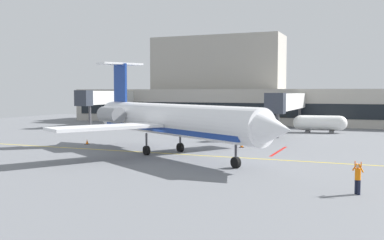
{
  "coord_description": "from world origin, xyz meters",
  "views": [
    {
      "loc": [
        18.43,
        -38.39,
        6.1
      ],
      "look_at": [
        0.1,
        6.51,
        3.0
      ],
      "focal_mm": 42.03,
      "sensor_mm": 36.0,
      "label": 1
    }
  ],
  "objects_px": {
    "baggage_tug": "(133,122)",
    "marshaller": "(358,178)",
    "fuel_tank": "(320,123)",
    "belt_loader": "(244,126)",
    "regional_jet": "(168,120)",
    "pushback_tractor": "(232,133)"
  },
  "relations": [
    {
      "from": "baggage_tug",
      "to": "belt_loader",
      "type": "bearing_deg",
      "value": -3.05
    },
    {
      "from": "belt_loader",
      "to": "fuel_tank",
      "type": "xyz_separation_m",
      "value": [
        10.33,
        4.19,
        0.44
      ]
    },
    {
      "from": "baggage_tug",
      "to": "belt_loader",
      "type": "relative_size",
      "value": 0.84
    },
    {
      "from": "baggage_tug",
      "to": "marshaller",
      "type": "height_order",
      "value": "baggage_tug"
    },
    {
      "from": "pushback_tractor",
      "to": "marshaller",
      "type": "bearing_deg",
      "value": -57.99
    },
    {
      "from": "belt_loader",
      "to": "regional_jet",
      "type": "bearing_deg",
      "value": -91.67
    },
    {
      "from": "regional_jet",
      "to": "pushback_tractor",
      "type": "relative_size",
      "value": 7.95
    },
    {
      "from": "regional_jet",
      "to": "belt_loader",
      "type": "height_order",
      "value": "regional_jet"
    },
    {
      "from": "pushback_tractor",
      "to": "fuel_tank",
      "type": "relative_size",
      "value": 0.45
    },
    {
      "from": "fuel_tank",
      "to": "marshaller",
      "type": "xyz_separation_m",
      "value": [
        6.63,
        -40.27,
        -0.42
      ]
    },
    {
      "from": "regional_jet",
      "to": "baggage_tug",
      "type": "xyz_separation_m",
      "value": [
        -18.61,
        25.92,
        -2.41
      ]
    },
    {
      "from": "marshaller",
      "to": "baggage_tug",
      "type": "bearing_deg",
      "value": 134.36
    },
    {
      "from": "belt_loader",
      "to": "baggage_tug",
      "type": "bearing_deg",
      "value": 176.95
    },
    {
      "from": "baggage_tug",
      "to": "marshaller",
      "type": "bearing_deg",
      "value": -45.64
    },
    {
      "from": "regional_jet",
      "to": "pushback_tractor",
      "type": "bearing_deg",
      "value": 79.57
    },
    {
      "from": "baggage_tug",
      "to": "fuel_tank",
      "type": "bearing_deg",
      "value": 6.09
    },
    {
      "from": "baggage_tug",
      "to": "belt_loader",
      "type": "distance_m",
      "value": 19.36
    },
    {
      "from": "fuel_tank",
      "to": "marshaller",
      "type": "relative_size",
      "value": 3.89
    },
    {
      "from": "belt_loader",
      "to": "marshaller",
      "type": "height_order",
      "value": "belt_loader"
    },
    {
      "from": "fuel_tank",
      "to": "pushback_tractor",
      "type": "bearing_deg",
      "value": -118.48
    },
    {
      "from": "baggage_tug",
      "to": "marshaller",
      "type": "distance_m",
      "value": 51.9
    },
    {
      "from": "regional_jet",
      "to": "fuel_tank",
      "type": "relative_size",
      "value": 3.58
    }
  ]
}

